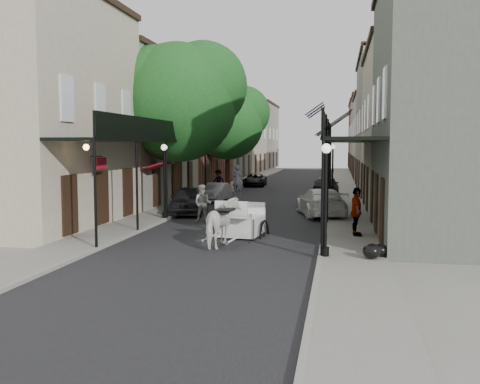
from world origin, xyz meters
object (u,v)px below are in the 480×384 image
at_px(pedestrian_walking, 203,204).
at_px(pedestrian_sidewalk_right, 356,212).
at_px(car_left_far, 255,180).
at_px(car_right_far, 326,186).
at_px(pedestrian_sidewalk_left, 218,181).
at_px(horse, 223,223).
at_px(car_right_near, 321,202).
at_px(car_left_near, 189,200).
at_px(tree_near, 185,98).
at_px(lamppost_right_near, 326,198).
at_px(lamppost_right_far, 333,170).
at_px(lamppost_left, 165,180).
at_px(car_left_mid, 216,192).
at_px(tree_far, 232,120).
at_px(carriage, 245,207).

relative_size(pedestrian_walking, pedestrian_sidewalk_right, 0.94).
xyz_separation_m(pedestrian_sidewalk_right, car_left_far, (-8.33, 26.86, -0.52)).
bearing_deg(pedestrian_walking, car_right_far, 69.21).
distance_m(pedestrian_walking, pedestrian_sidewalk_left, 16.03).
xyz_separation_m(horse, pedestrian_walking, (-2.33, 6.03, 0.03)).
bearing_deg(car_right_near, car_left_near, -9.85).
xyz_separation_m(tree_near, car_left_near, (0.60, -1.57, -5.72)).
xyz_separation_m(tree_near, lamppost_right_near, (8.30, -12.18, -4.44)).
bearing_deg(tree_near, lamppost_right_far, 43.31).
bearing_deg(lamppost_right_far, lamppost_left, -124.35).
bearing_deg(pedestrian_sidewalk_left, car_right_far, 131.91).
height_order(horse, car_left_mid, horse).
xyz_separation_m(lamppost_left, car_left_far, (1.01, 23.08, -1.46)).
distance_m(lamppost_right_far, car_left_far, 13.29).
distance_m(tree_far, pedestrian_sidewalk_left, 5.65).
bearing_deg(pedestrian_sidewalk_right, pedestrian_walking, 59.43).
height_order(car_right_near, car_right_far, car_right_far).
relative_size(car_left_near, car_right_near, 0.88).
distance_m(lamppost_left, car_right_far, 16.40).
bearing_deg(pedestrian_walking, lamppost_left, 167.67).
height_order(horse, car_right_far, horse).
bearing_deg(tree_far, car_left_near, -87.63).
relative_size(lamppost_left, pedestrian_sidewalk_left, 2.12).
relative_size(tree_far, horse, 4.03).
bearing_deg(carriage, lamppost_left, 148.58).
xyz_separation_m(carriage, car_left_mid, (-4.24, 13.00, -0.56)).
xyz_separation_m(tree_far, pedestrian_sidewalk_left, (-0.57, -2.85, -4.84)).
bearing_deg(car_right_near, lamppost_left, 8.30).
bearing_deg(lamppost_right_far, car_right_far, 101.68).
distance_m(lamppost_right_near, car_left_mid, 19.00).
bearing_deg(carriage, horse, -90.00).
relative_size(horse, pedestrian_sidewalk_right, 1.09).
xyz_separation_m(lamppost_left, horse, (4.43, -6.48, -1.15)).
distance_m(tree_near, lamppost_left, 6.10).
distance_m(tree_near, tree_far, 14.02).
bearing_deg(lamppost_right_far, car_left_far, 122.96).
bearing_deg(car_left_mid, tree_near, -93.81).
xyz_separation_m(tree_near, horse, (4.52, -10.66, -5.59)).
bearing_deg(tree_near, lamppost_left, -88.66).
bearing_deg(car_right_far, lamppost_left, 64.27).
height_order(tree_far, horse, tree_far).
bearing_deg(lamppost_right_far, pedestrian_sidewalk_left, 159.52).
relative_size(car_left_mid, car_right_far, 0.83).
bearing_deg(lamppost_right_near, carriage, 128.72).
height_order(pedestrian_sidewalk_right, car_right_far, pedestrian_sidewalk_right).
relative_size(lamppost_left, car_left_near, 0.82).
distance_m(tree_far, car_right_near, 17.83).
distance_m(lamppost_right_far, car_left_near, 12.21).
relative_size(lamppost_left, car_left_mid, 0.99).
bearing_deg(car_left_mid, car_left_near, -87.17).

